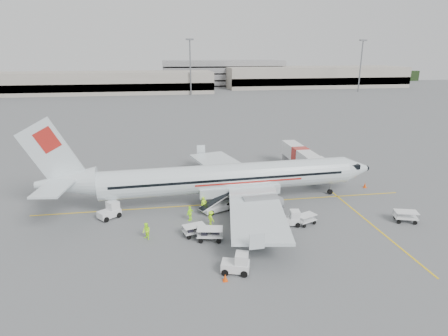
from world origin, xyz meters
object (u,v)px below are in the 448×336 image
Objects in this scene: belt_loader at (218,200)px; tug_aft at (109,211)px; tug_fore at (290,218)px; tug_mid at (235,263)px; aircraft at (229,159)px; jet_bridge at (300,160)px.

tug_aft is at bearing 155.87° from belt_loader.
tug_mid reaches higher than tug_fore.
aircraft reaches higher than jet_bridge.
tug_aft reaches higher than tug_mid.
tug_aft is at bearing 174.02° from tug_fore.
jet_bridge is at bearing 16.22° from belt_loader.
tug_mid is (-2.03, -14.66, -4.49)m from aircraft.
jet_bridge reaches higher than tug_mid.
tug_aft is (-13.51, -2.24, -4.47)m from aircraft.
tug_aft is at bearing -173.27° from aircraft.
jet_bridge is at bearing 35.38° from aircraft.
tug_fore is 19.35m from tug_aft.
jet_bridge is 28.34m from tug_mid.
jet_bridge is 6.94× the size of tug_fore.
tug_fore is at bearing -114.21° from jet_bridge.
tug_mid is 16.92m from tug_aft.
tug_fore is at bearing -55.95° from aircraft.
belt_loader is at bearing -38.84° from tug_aft.
belt_loader is 11.85m from tug_aft.
jet_bridge reaches higher than tug_fore.
aircraft is 14.41m from tug_aft.
tug_aft is (-18.75, 4.77, 0.08)m from tug_fore.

